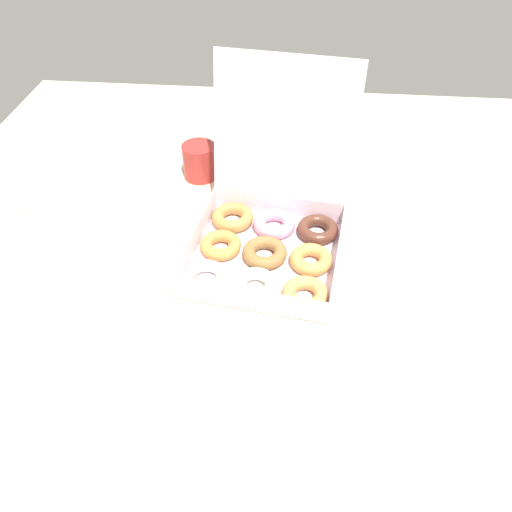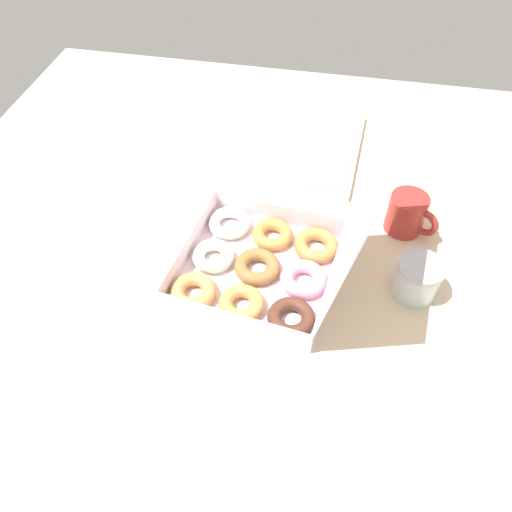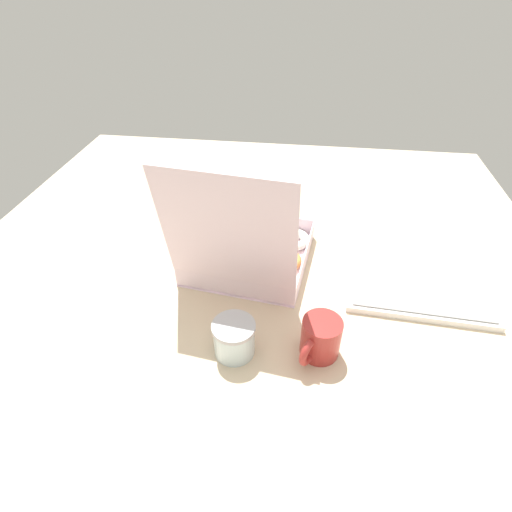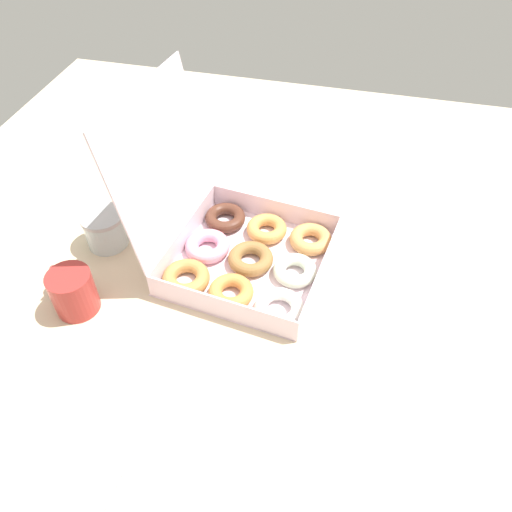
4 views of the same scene
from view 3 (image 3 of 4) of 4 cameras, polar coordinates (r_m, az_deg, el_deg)
name	(u,v)px [view 3 (image 3 of 4)]	position (r cm, az deg, el deg)	size (l,w,h in cm)	color
ground_plane	(254,263)	(120.74, -0.25, -1.00)	(180.00, 180.00, 2.00)	beige
donut_box	(248,253)	(116.08, -1.14, 0.41)	(38.89, 43.92, 39.18)	white
keyboard	(420,301)	(113.93, 22.39, -6.03)	(38.84, 15.46, 2.20)	white
coffee_mug	(320,338)	(92.92, 9.11, -11.51)	(9.51, 12.22, 9.80)	#AB302C
glass_jar	(236,338)	(92.61, -2.91, -11.68)	(9.89, 9.89, 8.80)	silver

